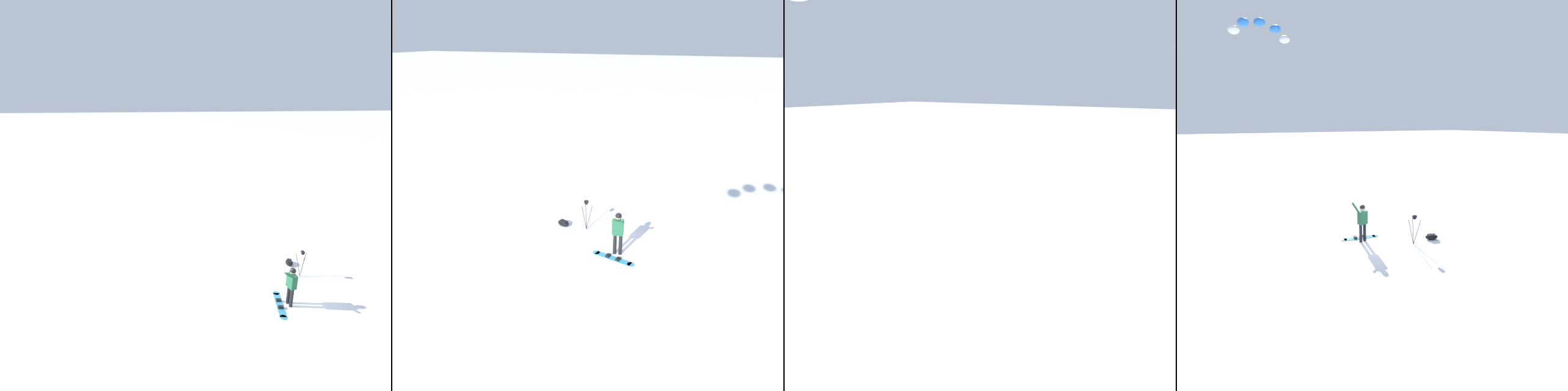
# 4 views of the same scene
# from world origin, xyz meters

# --- Properties ---
(ground_plane) EXTENTS (300.00, 300.00, 0.00)m
(ground_plane) POSITION_xyz_m (0.00, 0.00, 0.00)
(ground_plane) COLOR white
(snowboarder) EXTENTS (0.66, 0.56, 1.79)m
(snowboarder) POSITION_xyz_m (0.78, 0.68, 1.09)
(snowboarder) COLOR black
(snowboarder) RESTS_ON ground_plane
(snowboard) EXTENTS (0.57, 1.75, 0.10)m
(snowboard) POSITION_xyz_m (1.16, 0.64, 0.02)
(snowboard) COLOR teal
(snowboard) RESTS_ON ground_plane
(traction_kite) EXTENTS (1.73, 4.01, 1.17)m
(traction_kite) POSITION_xyz_m (11.28, 2.82, 11.18)
(traction_kite) COLOR white
(gear_bag_large) EXTENTS (0.53, 0.67, 0.24)m
(gear_bag_large) POSITION_xyz_m (-0.55, -2.26, 0.13)
(gear_bag_large) COLOR black
(gear_bag_large) RESTS_ON ground_plane
(camera_tripod) EXTENTS (0.56, 0.45, 1.38)m
(camera_tripod) POSITION_xyz_m (-0.60, -1.17, 0.98)
(camera_tripod) COLOR #262628
(camera_tripod) RESTS_ON ground_plane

